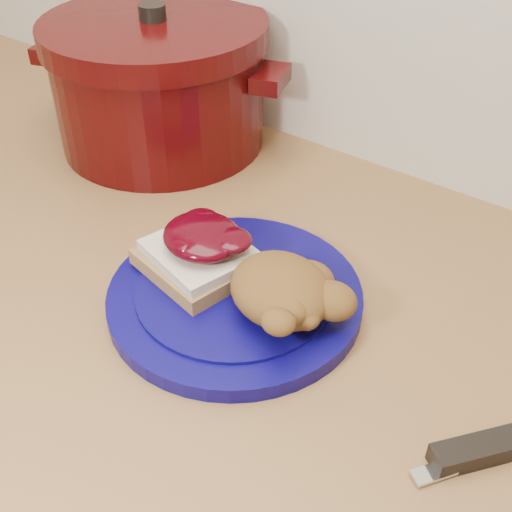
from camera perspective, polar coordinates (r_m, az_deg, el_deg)
The scene contains 5 objects.
plate at distance 0.61m, azimuth -1.88°, elevation -3.66°, with size 0.24×0.24×0.02m, color #090551.
sandwich at distance 0.61m, azimuth -5.03°, elevation 0.53°, with size 0.12×0.11×0.05m.
stuffing_mound at distance 0.57m, azimuth 2.21°, elevation -3.01°, with size 0.10×0.09×0.05m, color brown.
dutch_oven at distance 0.86m, azimuth -8.60°, elevation 14.99°, with size 0.36×0.36×0.18m.
pepper_grinder at distance 0.93m, azimuth -9.25°, elevation 15.38°, with size 0.06×0.06×0.13m.
Camera 1 is at (0.26, 1.13, 1.32)m, focal length 45.00 mm.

